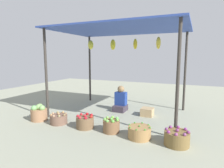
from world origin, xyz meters
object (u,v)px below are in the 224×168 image
basket_green_chilies (139,132)px  basket_potatoes (59,119)px  wooden_crate_near_vendor (147,112)px  basket_red_apples (85,122)px  basket_green_apples (111,126)px  vendor_person (121,101)px  basket_cabbages (39,113)px  basket_purple_onions (177,138)px

basket_green_chilies → basket_potatoes: bearing=179.6°
wooden_crate_near_vendor → basket_potatoes: bearing=-140.5°
basket_red_apples → basket_green_apples: size_ratio=1.11×
vendor_person → basket_green_chilies: vendor_person is taller
basket_red_apples → wooden_crate_near_vendor: (1.10, 1.52, -0.03)m
basket_cabbages → basket_green_apples: size_ratio=1.18×
basket_cabbages → basket_potatoes: bearing=0.6°
basket_red_apples → basket_green_chilies: bearing=-1.3°
vendor_person → wooden_crate_near_vendor: vendor_person is taller
vendor_person → basket_green_apples: vendor_person is taller
basket_cabbages → basket_green_chilies: (2.72, -0.01, -0.07)m
vendor_person → basket_purple_onions: (1.83, -1.74, -0.16)m
wooden_crate_near_vendor → vendor_person: bearing=169.2°
basket_green_chilies → wooden_crate_near_vendor: basket_green_chilies is taller
basket_cabbages → basket_green_apples: basket_cabbages is taller
basket_potatoes → basket_green_chilies: size_ratio=0.90×
basket_cabbages → basket_red_apples: (1.40, 0.02, -0.05)m
basket_cabbages → wooden_crate_near_vendor: 2.94m
basket_cabbages → basket_red_apples: size_ratio=1.06×
basket_green_apples → wooden_crate_near_vendor: bearing=73.6°
basket_cabbages → basket_green_chilies: bearing=-0.2°
vendor_person → basket_potatoes: (-0.99, -1.70, -0.18)m
basket_green_chilies → basket_purple_onions: bearing=-1.5°
basket_purple_onions → basket_potatoes: bearing=179.3°
vendor_person → wooden_crate_near_vendor: size_ratio=2.31×
basket_green_chilies → basket_purple_onions: basket_purple_onions is taller
vendor_person → basket_red_apples: bearing=-97.7°
basket_cabbages → basket_green_apples: (2.06, 0.05, -0.04)m
basket_potatoes → basket_purple_onions: bearing=-0.7°
basket_potatoes → basket_cabbages: bearing=-179.4°
basket_red_apples → wooden_crate_near_vendor: size_ratio=1.22×
basket_red_apples → basket_purple_onions: 2.05m
basket_cabbages → basket_green_apples: 2.06m
basket_cabbages → wooden_crate_near_vendor: (2.50, 1.54, -0.08)m
vendor_person → wooden_crate_near_vendor: bearing=-10.8°
basket_potatoes → basket_red_apples: basket_red_apples is taller
basket_green_apples → basket_potatoes: bearing=-178.3°
vendor_person → basket_cabbages: vendor_person is taller
vendor_person → basket_red_apples: size_ratio=1.90×
basket_cabbages → basket_purple_onions: (3.45, -0.03, -0.05)m
basket_green_apples → basket_purple_onions: (1.39, -0.08, -0.01)m
vendor_person → basket_potatoes: 1.98m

